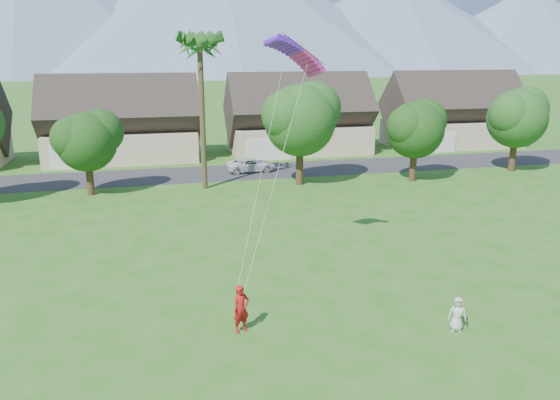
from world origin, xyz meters
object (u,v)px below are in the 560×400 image
object	(u,v)px
kite_flyer	(241,309)
parked_car	(251,165)
parafoil_kite	(296,52)
watcher	(457,314)

from	to	relation	value
kite_flyer	parked_car	bearing A→B (deg)	56.64
kite_flyer	parafoil_kite	distance (m)	12.28
watcher	kite_flyer	bearing A→B (deg)	-165.83
kite_flyer	parked_car	xyz separation A→B (m)	(5.91, 29.86, -0.36)
kite_flyer	parafoil_kite	world-z (taller)	parafoil_kite
kite_flyer	parafoil_kite	xyz separation A→B (m)	(3.84, 6.00, 10.00)
kite_flyer	watcher	distance (m)	8.79
watcher	parafoil_kite	size ratio (longest dim) A/B	0.42
kite_flyer	parked_car	size ratio (longest dim) A/B	0.43
kite_flyer	watcher	bearing A→B (deg)	-34.95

